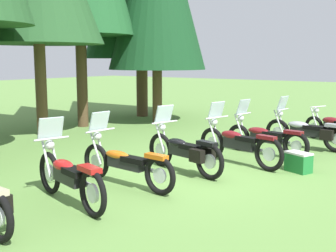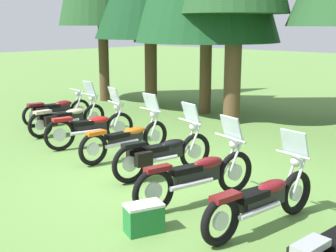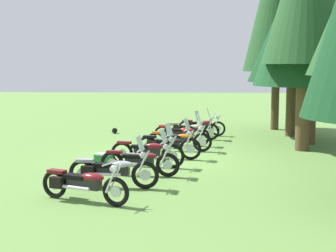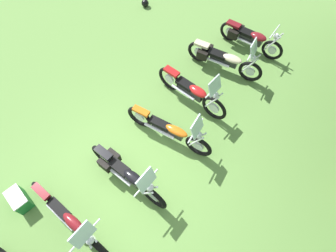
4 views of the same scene
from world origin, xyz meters
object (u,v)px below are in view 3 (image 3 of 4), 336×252
at_px(motorcycle_6, 141,160).
at_px(dropped_helmet, 115,131).
at_px(motorcycle_8, 82,183).
at_px(motorcycle_4, 168,145).
at_px(motorcycle_0, 201,126).
at_px(motorcycle_5, 148,151).
at_px(motorcycle_2, 182,133).
at_px(motorcycle_7, 112,170).
at_px(pine_tree_1, 293,27).
at_px(motorcycle_3, 180,139).
at_px(picnic_cooler, 104,160).
at_px(motorcycle_1, 191,129).

height_order(motorcycle_6, dropped_helmet, motorcycle_6).
bearing_deg(motorcycle_8, motorcycle_4, 94.53).
distance_m(motorcycle_0, motorcycle_5, 7.11).
bearing_deg(motorcycle_8, motorcycle_6, 91.19).
xyz_separation_m(motorcycle_0, motorcycle_2, (2.76, -0.77, 0.05)).
bearing_deg(motorcycle_7, motorcycle_0, 81.10).
height_order(motorcycle_4, motorcycle_8, motorcycle_4).
xyz_separation_m(motorcycle_8, pine_tree_1, (-10.98, 6.85, 4.32)).
bearing_deg(dropped_helmet, motorcycle_8, 5.44).
bearing_deg(dropped_helmet, motorcycle_6, 13.88).
distance_m(motorcycle_4, motorcycle_5, 1.45).
height_order(motorcycle_5, dropped_helmet, motorcycle_5).
bearing_deg(pine_tree_1, motorcycle_6, -35.21).
bearing_deg(motorcycle_7, motorcycle_3, 79.01).
height_order(motorcycle_4, picnic_cooler, motorcycle_4).
distance_m(pine_tree_1, dropped_helmet, 9.20).
relative_size(motorcycle_5, dropped_helmet, 9.04).
bearing_deg(motorcycle_4, motorcycle_0, 90.42).
distance_m(motorcycle_3, motorcycle_8, 7.14).
distance_m(motorcycle_0, motorcycle_3, 4.17).
xyz_separation_m(motorcycle_3, motorcycle_5, (2.81, -0.92, 0.03)).
relative_size(motorcycle_5, picnic_cooler, 3.89).
bearing_deg(motorcycle_5, picnic_cooler, -161.35).
bearing_deg(motorcycle_4, motorcycle_8, -94.91).
height_order(motorcycle_3, motorcycle_4, motorcycle_4).
bearing_deg(motorcycle_0, motorcycle_3, -91.85).
xyz_separation_m(motorcycle_0, motorcycle_6, (8.16, -1.83, 0.01)).
height_order(motorcycle_7, dropped_helmet, motorcycle_7).
bearing_deg(pine_tree_1, picnic_cooler, -44.96).
xyz_separation_m(motorcycle_0, pine_tree_1, (-0.05, 3.97, 4.33)).
bearing_deg(motorcycle_4, picnic_cooler, -129.73).
xyz_separation_m(motorcycle_6, picnic_cooler, (-1.14, -1.27, -0.24)).
height_order(motorcycle_6, motorcycle_7, motorcycle_7).
relative_size(motorcycle_0, motorcycle_3, 0.88).
bearing_deg(pine_tree_1, motorcycle_3, -49.12).
relative_size(motorcycle_1, motorcycle_4, 1.06).
bearing_deg(picnic_cooler, motorcycle_6, 48.14).
relative_size(motorcycle_8, pine_tree_1, 0.31).
relative_size(motorcycle_2, motorcycle_8, 1.00).
bearing_deg(motorcycle_3, dropped_helmet, 128.80).
xyz_separation_m(motorcycle_4, pine_tree_1, (-5.60, 5.16, 4.29)).
bearing_deg(motorcycle_0, motorcycle_2, -96.31).
bearing_deg(motorcycle_4, motorcycle_1, 92.68).
distance_m(motorcycle_8, pine_tree_1, 13.64).
height_order(motorcycle_8, dropped_helmet, motorcycle_8).
bearing_deg(motorcycle_8, motorcycle_7, 92.79).
bearing_deg(motorcycle_8, motorcycle_0, 97.20).
bearing_deg(motorcycle_1, motorcycle_8, -100.89).
distance_m(motorcycle_6, dropped_helmet, 8.91).
bearing_deg(motorcycle_2, motorcycle_4, -83.76).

